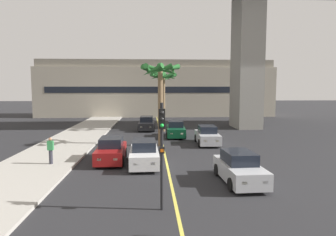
{
  "coord_description": "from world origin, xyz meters",
  "views": [
    {
      "loc": [
        -1.0,
        -3.24,
        4.75
      ],
      "look_at": [
        0.0,
        14.0,
        3.03
      ],
      "focal_mm": 32.21,
      "sensor_mm": 36.0,
      "label": 1
    }
  ],
  "objects_px": {
    "car_queue_second": "(144,154)",
    "car_queue_third": "(207,136)",
    "car_queue_front": "(239,168)",
    "palm_tree_mid_median": "(163,82)",
    "traffic_light_median_near": "(162,142)",
    "car_queue_sixth": "(147,124)",
    "car_queue_fifth": "(176,130)",
    "palm_tree_near_median": "(160,79)",
    "car_queue_fourth": "(111,151)",
    "pedestrian_near_crosswalk": "(51,150)"
  },
  "relations": [
    {
      "from": "car_queue_second",
      "to": "car_queue_third",
      "type": "distance_m",
      "value": 8.61
    },
    {
      "from": "car_queue_front",
      "to": "palm_tree_mid_median",
      "type": "distance_m",
      "value": 18.98
    },
    {
      "from": "car_queue_second",
      "to": "palm_tree_mid_median",
      "type": "relative_size",
      "value": 0.64
    },
    {
      "from": "traffic_light_median_near",
      "to": "car_queue_front",
      "type": "bearing_deg",
      "value": 39.37
    },
    {
      "from": "car_queue_front",
      "to": "car_queue_sixth",
      "type": "distance_m",
      "value": 19.87
    },
    {
      "from": "car_queue_fifth",
      "to": "palm_tree_near_median",
      "type": "distance_m",
      "value": 6.74
    },
    {
      "from": "car_queue_front",
      "to": "car_queue_sixth",
      "type": "bearing_deg",
      "value": 104.31
    },
    {
      "from": "car_queue_fourth",
      "to": "car_queue_sixth",
      "type": "height_order",
      "value": "same"
    },
    {
      "from": "car_queue_sixth",
      "to": "palm_tree_near_median",
      "type": "bearing_deg",
      "value": -82.33
    },
    {
      "from": "car_queue_second",
      "to": "car_queue_fourth",
      "type": "distance_m",
      "value": 2.44
    },
    {
      "from": "car_queue_third",
      "to": "car_queue_sixth",
      "type": "height_order",
      "value": "same"
    },
    {
      "from": "car_queue_fifth",
      "to": "palm_tree_near_median",
      "type": "relative_size",
      "value": 0.61
    },
    {
      "from": "pedestrian_near_crosswalk",
      "to": "car_queue_sixth",
      "type": "bearing_deg",
      "value": 70.02
    },
    {
      "from": "car_queue_front",
      "to": "traffic_light_median_near",
      "type": "relative_size",
      "value": 0.99
    },
    {
      "from": "car_queue_second",
      "to": "pedestrian_near_crosswalk",
      "type": "distance_m",
      "value": 5.68
    },
    {
      "from": "car_queue_fourth",
      "to": "car_queue_front",
      "type": "bearing_deg",
      "value": -33.98
    },
    {
      "from": "car_queue_fifth",
      "to": "palm_tree_mid_median",
      "type": "bearing_deg",
      "value": 105.12
    },
    {
      "from": "car_queue_fourth",
      "to": "traffic_light_median_near",
      "type": "height_order",
      "value": "traffic_light_median_near"
    },
    {
      "from": "car_queue_second",
      "to": "car_queue_front",
      "type": "bearing_deg",
      "value": -36.29
    },
    {
      "from": "palm_tree_mid_median",
      "to": "pedestrian_near_crosswalk",
      "type": "xyz_separation_m",
      "value": [
        -7.5,
        -14.4,
        -4.37
      ]
    },
    {
      "from": "traffic_light_median_near",
      "to": "palm_tree_near_median",
      "type": "distance_m",
      "value": 13.53
    },
    {
      "from": "car_queue_second",
      "to": "traffic_light_median_near",
      "type": "xyz_separation_m",
      "value": [
        0.83,
        -6.89,
        1.99
      ]
    },
    {
      "from": "car_queue_sixth",
      "to": "car_queue_second",
      "type": "bearing_deg",
      "value": -89.86
    },
    {
      "from": "car_queue_second",
      "to": "traffic_light_median_near",
      "type": "relative_size",
      "value": 0.99
    },
    {
      "from": "car_queue_fifth",
      "to": "car_queue_second",
      "type": "bearing_deg",
      "value": -104.77
    },
    {
      "from": "car_queue_third",
      "to": "car_queue_fourth",
      "type": "bearing_deg",
      "value": -142.22
    },
    {
      "from": "car_queue_second",
      "to": "palm_tree_mid_median",
      "type": "distance_m",
      "value": 15.4
    },
    {
      "from": "car_queue_second",
      "to": "car_queue_third",
      "type": "xyz_separation_m",
      "value": [
        5.21,
        6.86,
        0.0
      ]
    },
    {
      "from": "traffic_light_median_near",
      "to": "car_queue_second",
      "type": "bearing_deg",
      "value": 96.89
    },
    {
      "from": "car_queue_fourth",
      "to": "car_queue_fifth",
      "type": "bearing_deg",
      "value": 62.63
    },
    {
      "from": "car_queue_front",
      "to": "car_queue_third",
      "type": "relative_size",
      "value": 1.0
    },
    {
      "from": "car_queue_sixth",
      "to": "palm_tree_near_median",
      "type": "relative_size",
      "value": 0.61
    },
    {
      "from": "car_queue_front",
      "to": "pedestrian_near_crosswalk",
      "type": "distance_m",
      "value": 11.2
    },
    {
      "from": "car_queue_front",
      "to": "palm_tree_near_median",
      "type": "height_order",
      "value": "palm_tree_near_median"
    },
    {
      "from": "car_queue_second",
      "to": "pedestrian_near_crosswalk",
      "type": "height_order",
      "value": "pedestrian_near_crosswalk"
    },
    {
      "from": "car_queue_sixth",
      "to": "car_queue_fifth",
      "type": "bearing_deg",
      "value": -59.41
    },
    {
      "from": "car_queue_fifth",
      "to": "car_queue_fourth",
      "type": "bearing_deg",
      "value": -117.37
    },
    {
      "from": "palm_tree_mid_median",
      "to": "traffic_light_median_near",
      "type": "bearing_deg",
      "value": -92.65
    },
    {
      "from": "car_queue_fourth",
      "to": "palm_tree_mid_median",
      "type": "distance_m",
      "value": 14.75
    },
    {
      "from": "car_queue_fifth",
      "to": "traffic_light_median_near",
      "type": "relative_size",
      "value": 0.99
    },
    {
      "from": "car_queue_fifth",
      "to": "pedestrian_near_crosswalk",
      "type": "distance_m",
      "value": 13.61
    },
    {
      "from": "car_queue_front",
      "to": "palm_tree_near_median",
      "type": "relative_size",
      "value": 0.61
    },
    {
      "from": "pedestrian_near_crosswalk",
      "to": "car_queue_fifth",
      "type": "bearing_deg",
      "value": 51.25
    },
    {
      "from": "palm_tree_near_median",
      "to": "palm_tree_mid_median",
      "type": "relative_size",
      "value": 1.04
    },
    {
      "from": "traffic_light_median_near",
      "to": "pedestrian_near_crosswalk",
      "type": "bearing_deg",
      "value": 132.63
    },
    {
      "from": "car_queue_fifth",
      "to": "palm_tree_near_median",
      "type": "bearing_deg",
      "value": -110.1
    },
    {
      "from": "car_queue_front",
      "to": "car_queue_second",
      "type": "bearing_deg",
      "value": 143.71
    },
    {
      "from": "car_queue_fourth",
      "to": "palm_tree_mid_median",
      "type": "height_order",
      "value": "palm_tree_mid_median"
    },
    {
      "from": "traffic_light_median_near",
      "to": "palm_tree_near_median",
      "type": "relative_size",
      "value": 0.62
    },
    {
      "from": "traffic_light_median_near",
      "to": "car_queue_fifth",
      "type": "bearing_deg",
      "value": 83.5
    }
  ]
}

